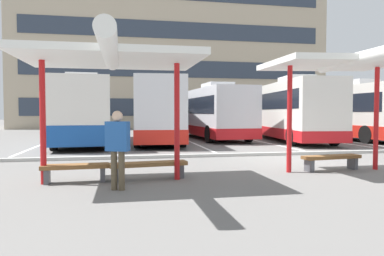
{
  "coord_description": "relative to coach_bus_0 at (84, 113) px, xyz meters",
  "views": [
    {
      "loc": [
        -5.95,
        -12.2,
        1.73
      ],
      "look_at": [
        -2.95,
        3.38,
        1.04
      ],
      "focal_mm": 33.85,
      "sensor_mm": 36.0,
      "label": 1
    }
  ],
  "objects": [
    {
      "name": "lane_stripe_2",
      "position": [
        6.02,
        0.9,
        -1.7
      ],
      "size": [
        0.16,
        14.0,
        0.01
      ],
      "primitive_type": "cube",
      "color": "white",
      "rests_on": "ground"
    },
    {
      "name": "waiting_shelter_1",
      "position": [
        8.22,
        -11.59,
        1.36
      ],
      "size": [
        3.81,
        4.41,
        3.31
      ],
      "color": "red",
      "rests_on": "ground"
    },
    {
      "name": "platform_kerb",
      "position": [
        8.06,
        -7.38,
        -1.64
      ],
      "size": [
        44.0,
        0.24,
        0.12
      ],
      "primitive_type": "cube",
      "color": "#ADADA8",
      "rests_on": "ground"
    },
    {
      "name": "waiting_shelter_0",
      "position": [
        1.86,
        -12.09,
        1.28
      ],
      "size": [
        4.24,
        5.13,
        3.2
      ],
      "color": "red",
      "rests_on": "ground"
    },
    {
      "name": "coach_bus_2",
      "position": [
        7.93,
        2.38,
        -0.03
      ],
      "size": [
        3.17,
        10.23,
        3.56
      ],
      "color": "silver",
      "rests_on": "ground"
    },
    {
      "name": "lane_stripe_3",
      "position": [
        10.1,
        0.9,
        -1.7
      ],
      "size": [
        0.16,
        14.0,
        0.01
      ],
      "primitive_type": "cube",
      "color": "white",
      "rests_on": "ground"
    },
    {
      "name": "coach_bus_3",
      "position": [
        12.09,
        -0.28,
        0.11
      ],
      "size": [
        3.56,
        10.85,
        3.8
      ],
      "color": "silver",
      "rests_on": "ground"
    },
    {
      "name": "lane_stripe_4",
      "position": [
        14.19,
        0.9,
        -1.7
      ],
      "size": [
        0.16,
        14.0,
        0.01
      ],
      "primitive_type": "cube",
      "color": "white",
      "rests_on": "ground"
    },
    {
      "name": "bench_2",
      "position": [
        8.22,
        -11.23,
        -1.36
      ],
      "size": [
        1.89,
        0.65,
        0.45
      ],
      "color": "brown",
      "rests_on": "ground"
    },
    {
      "name": "bench_0",
      "position": [
        0.96,
        -11.74,
        -1.37
      ],
      "size": [
        1.63,
        0.51,
        0.45
      ],
      "color": "brown",
      "rests_on": "ground"
    },
    {
      "name": "terminal_building",
      "position": [
        8.09,
        23.68,
        8.71
      ],
      "size": [
        35.13,
        11.53,
        23.53
      ],
      "color": "tan",
      "rests_on": "ground"
    },
    {
      "name": "waiting_passenger_0",
      "position": [
        2.0,
        -12.83,
        -0.67
      ],
      "size": [
        0.55,
        0.4,
        1.76
      ],
      "color": "brown",
      "rests_on": "ground"
    },
    {
      "name": "coach_bus_4",
      "position": [
        16.3,
        0.37,
        0.03
      ],
      "size": [
        3.05,
        10.41,
        3.71
      ],
      "color": "silver",
      "rests_on": "ground"
    },
    {
      "name": "coach_bus_1",
      "position": [
        4.23,
        1.02,
        0.09
      ],
      "size": [
        3.3,
        12.02,
        3.82
      ],
      "color": "silver",
      "rests_on": "ground"
    },
    {
      "name": "coach_bus_0",
      "position": [
        0.0,
        0.0,
        0.0
      ],
      "size": [
        3.24,
        10.69,
        3.7
      ],
      "color": "silver",
      "rests_on": "ground"
    },
    {
      "name": "bench_1",
      "position": [
        2.76,
        -11.67,
        -1.36
      ],
      "size": [
        2.04,
        0.68,
        0.45
      ],
      "color": "brown",
      "rests_on": "ground"
    },
    {
      "name": "lane_stripe_1",
      "position": [
        1.93,
        0.9,
        -1.7
      ],
      "size": [
        0.16,
        14.0,
        0.01
      ],
      "primitive_type": "cube",
      "color": "white",
      "rests_on": "ground"
    },
    {
      "name": "lane_stripe_0",
      "position": [
        -2.16,
        0.9,
        -1.7
      ],
      "size": [
        0.16,
        14.0,
        0.01
      ],
      "primitive_type": "cube",
      "color": "white",
      "rests_on": "ground"
    },
    {
      "name": "lane_stripe_5",
      "position": [
        18.28,
        0.9,
        -1.7
      ],
      "size": [
        0.16,
        14.0,
        0.01
      ],
      "primitive_type": "cube",
      "color": "white",
      "rests_on": "ground"
    },
    {
      "name": "ground_plane",
      "position": [
        8.06,
        -8.77,
        -1.7
      ],
      "size": [
        160.0,
        160.0,
        0.0
      ],
      "primitive_type": "plane",
      "color": "slate"
    }
  ]
}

